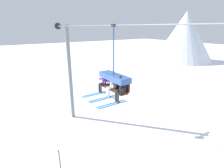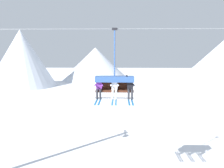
# 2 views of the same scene
# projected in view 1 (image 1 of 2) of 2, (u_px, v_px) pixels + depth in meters

# --- Properties ---
(ground_plane) EXTENTS (200.00, 200.00, 0.00)m
(ground_plane) POSITION_uv_depth(u_px,v_px,m) (116.00, 162.00, 12.51)
(ground_plane) COLOR white
(mountain_peak_west) EXTENTS (15.88, 15.88, 13.30)m
(mountain_peak_west) POSITION_uv_depth(u_px,v_px,m) (184.00, 37.00, 48.24)
(mountain_peak_west) COLOR silver
(mountain_peak_west) RESTS_ON ground_plane
(lift_tower_near) EXTENTS (0.36, 1.88, 9.55)m
(lift_tower_near) POSITION_uv_depth(u_px,v_px,m) (70.00, 72.00, 17.27)
(lift_tower_near) COLOR slate
(lift_tower_near) RESTS_ON ground_plane
(lift_cable) EXTENTS (19.20, 0.05, 0.05)m
(lift_cable) POSITION_uv_depth(u_px,v_px,m) (111.00, 25.00, 8.72)
(lift_cable) COLOR slate
(chairlift_chair) EXTENTS (2.11, 0.74, 3.72)m
(chairlift_chair) POSITION_uv_depth(u_px,v_px,m) (115.00, 79.00, 9.46)
(chairlift_chair) COLOR #512819
(skier_purple) EXTENTS (0.46, 1.70, 1.23)m
(skier_purple) POSITION_uv_depth(u_px,v_px,m) (103.00, 82.00, 10.11)
(skier_purple) COLOR purple
(skier_white) EXTENTS (0.46, 1.70, 1.23)m
(skier_white) POSITION_uv_depth(u_px,v_px,m) (111.00, 86.00, 9.44)
(skier_white) COLOR silver
(skier_black) EXTENTS (0.48, 1.70, 1.34)m
(skier_black) POSITION_uv_depth(u_px,v_px,m) (121.00, 90.00, 8.78)
(skier_black) COLOR black
(trail_sign) EXTENTS (0.36, 0.08, 1.60)m
(trail_sign) POSITION_uv_depth(u_px,v_px,m) (60.00, 159.00, 11.51)
(trail_sign) COLOR brown
(trail_sign) RESTS_ON ground_plane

